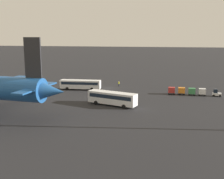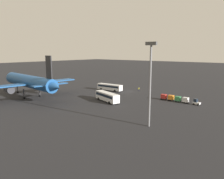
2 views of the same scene
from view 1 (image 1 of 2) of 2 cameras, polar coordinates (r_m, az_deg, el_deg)
The scene contains 9 objects.
ground_plane at distance 93.44m, azimuth -0.78°, elevation 0.39°, with size 600.00×600.00×0.00m, color #232326.
shuttle_bus_near at distance 90.25m, azimuth -6.43°, elevation 1.14°, with size 13.01×3.58×3.10m.
shuttle_bus_far at distance 69.89m, azimuth 0.05°, elevation -1.63°, with size 12.89×6.73×3.38m.
baggage_tug at distance 85.67m, azimuth 20.44°, elevation -0.68°, with size 2.53×1.87×2.10m.
worker_person at distance 95.60m, azimuth 1.41°, elevation 1.17°, with size 0.38×0.38×1.74m.
cargo_cart_white at distance 85.24m, azimuth 17.85°, elevation -0.40°, with size 2.06×1.75×2.06m.
cargo_cart_green at distance 84.91m, azimuth 15.92°, elevation -0.33°, with size 2.06×1.75×2.06m.
cargo_cart_orange at distance 85.17m, azimuth 13.95°, elevation -0.19°, with size 2.06×1.75×2.06m.
cargo_cart_red at distance 84.91m, azimuth 12.00°, elevation -0.14°, with size 2.06×1.75×2.06m.
Camera 1 is at (-17.58, 90.07, 17.60)m, focal length 45.00 mm.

